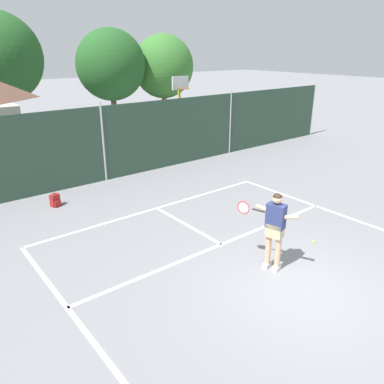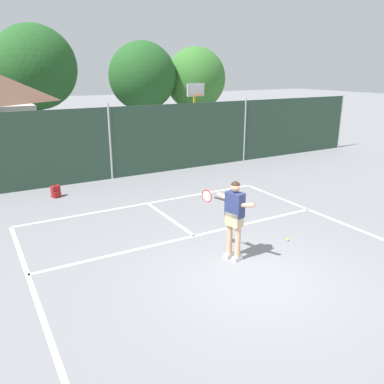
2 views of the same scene
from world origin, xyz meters
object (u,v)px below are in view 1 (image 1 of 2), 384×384
Objects in this scene: basketball_hoop at (180,104)px; backpack_red at (55,201)px; tennis_ball at (314,242)px; tennis_player at (275,225)px.

basketball_hoop is 8.00m from backpack_red.
basketball_hoop is at bearing 73.60° from tennis_ball.
tennis_ball is (-2.79, -9.49, -2.28)m from basketball_hoop.
backpack_red is at bearing 110.98° from tennis_player.
backpack_red is at bearing 123.45° from tennis_ball.
tennis_ball is at bearing 3.22° from tennis_player.
basketball_hoop reaches higher than backpack_red.
basketball_hoop is 7.67× the size of backpack_red.
tennis_player is 4.01× the size of backpack_red.
tennis_player is at bearing -176.78° from tennis_ball.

